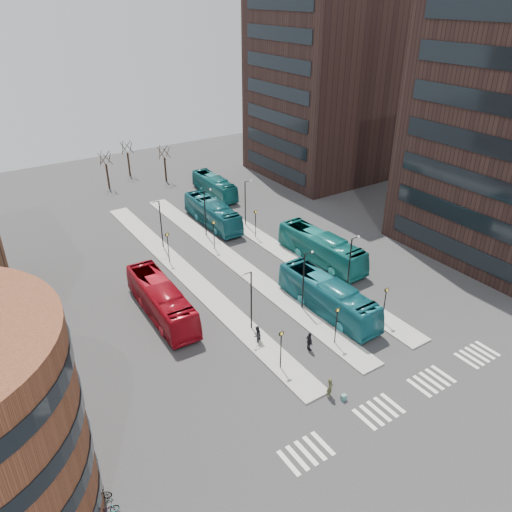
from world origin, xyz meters
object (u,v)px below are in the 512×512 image
commuter_b (309,342)px  teal_bus_c (321,248)px  teal_bus_b (212,213)px  traveller (330,388)px  suitcase (344,397)px  commuter_c (314,299)px  teal_bus_d (214,186)px  teal_bus_a (328,296)px  commuter_a (257,335)px  bicycle_far (105,510)px  red_bus (161,300)px  bicycle_mid (98,494)px

commuter_b → teal_bus_c: bearing=-30.3°
teal_bus_b → traveller: 34.45m
suitcase → commuter_c: bearing=63.6°
teal_bus_b → commuter_c: teal_bus_b is taller
suitcase → teal_bus_d: bearing=75.7°
teal_bus_a → teal_bus_d: teal_bus_a is taller
suitcase → teal_bus_c: (13.02, 18.34, 1.48)m
teal_bus_a → teal_bus_c: (6.14, 8.31, 0.02)m
traveller → commuter_a: traveller is taller
commuter_c → bicycle_far: commuter_c is taller
commuter_b → traveller: bearing=170.0°
teal_bus_a → suitcase: bearing=-125.7°
red_bus → commuter_c: 14.96m
teal_bus_a → teal_bus_c: bearing=52.2°
commuter_c → bicycle_mid: bearing=-25.3°
traveller → teal_bus_d: bearing=42.2°
teal_bus_c → commuter_c: (-6.78, -6.98, -0.83)m
red_bus → bicycle_mid: size_ratio=7.35×
red_bus → teal_bus_c: bearing=2.1°
commuter_a → bicycle_mid: commuter_a is taller
suitcase → commuter_b: commuter_b is taller
teal_bus_c → commuter_b: teal_bus_c is taller
teal_bus_a → commuter_c: size_ratio=6.79×
suitcase → commuter_b: 6.47m
red_bus → teal_bus_d: 32.32m
teal_bus_c → bicycle_far: teal_bus_c is taller
teal_bus_b → traveller: teal_bus_b is taller
suitcase → teal_bus_a: 12.25m
commuter_a → commuter_c: bearing=168.0°
teal_bus_d → teal_bus_a: bearing=-98.8°
teal_bus_a → traveller: size_ratio=6.80×
suitcase → red_bus: (-6.94, 18.40, 1.45)m
teal_bus_d → traveller: bearing=-106.2°
teal_bus_a → teal_bus_d: bearing=78.3°
red_bus → commuter_a: (5.26, -8.79, -0.82)m
suitcase → traveller: bearing=130.0°
bicycle_mid → teal_bus_c: bearing=-37.8°
traveller → commuter_a: size_ratio=1.03×
teal_bus_a → commuter_c: 1.68m
red_bus → commuter_c: size_ratio=6.77×
teal_bus_c → teal_bus_d: 25.44m
commuter_a → bicycle_far: size_ratio=1.04×
commuter_b → teal_bus_d: bearing=-4.0°
red_bus → teal_bus_c: 19.96m
suitcase → commuter_c: commuter_c is taller
teal_bus_d → commuter_b: bearing=-105.4°
teal_bus_d → bicycle_far: (-31.64, -43.05, -1.05)m
teal_bus_a → teal_bus_b: bearing=87.2°
teal_bus_a → bicycle_far: 27.11m
commuter_a → red_bus: bearing=-83.6°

